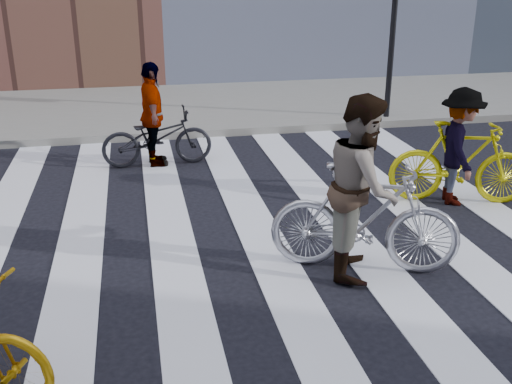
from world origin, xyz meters
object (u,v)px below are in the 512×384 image
object	(u,v)px
bike_dark_rear	(157,138)
rider_right	(459,147)
traffic_signal	(396,13)
bike_silver_mid	(365,218)
rider_rear	(153,115)
rider_mid	(363,186)
bike_yellow_right	(461,163)

from	to	relation	value
bike_dark_rear	rider_right	size ratio (longest dim) A/B	1.11
rider_right	bike_dark_rear	bearing A→B (deg)	75.06
traffic_signal	bike_silver_mid	bearing A→B (deg)	-115.70
rider_right	bike_silver_mid	bearing A→B (deg)	146.99
bike_dark_rear	rider_rear	world-z (taller)	rider_rear
rider_mid	traffic_signal	bearing A→B (deg)	-4.84
bike_yellow_right	rider_right	size ratio (longest dim) A/B	1.20
rider_mid	rider_rear	xyz separation A→B (m)	(-2.02, 4.24, -0.12)
bike_dark_rear	rider_rear	distance (m)	0.39
bike_yellow_right	rider_rear	xyz separation A→B (m)	(-4.14, 2.59, 0.28)
rider_rear	rider_right	bearing A→B (deg)	-125.22
bike_yellow_right	rider_right	bearing A→B (deg)	107.71
traffic_signal	bike_dark_rear	bearing A→B (deg)	-159.41
bike_silver_mid	rider_mid	xyz separation A→B (m)	(-0.05, 0.00, 0.37)
bike_silver_mid	bike_dark_rear	xyz separation A→B (m)	(-2.02, 4.24, -0.13)
bike_silver_mid	bike_dark_rear	world-z (taller)	bike_silver_mid
traffic_signal	rider_rear	xyz separation A→B (m)	(-5.00, -1.86, -1.41)
bike_silver_mid	bike_dark_rear	size ratio (longest dim) A/B	1.12
bike_silver_mid	rider_mid	size ratio (longest dim) A/B	1.04
traffic_signal	bike_dark_rear	distance (m)	5.59
traffic_signal	rider_right	xyz separation A→B (m)	(-0.92, -4.45, -1.46)
rider_mid	rider_right	size ratio (longest dim) A/B	1.20
bike_yellow_right	rider_mid	bearing A→B (deg)	145.64
bike_yellow_right	traffic_signal	bearing A→B (deg)	6.70
rider_rear	bike_yellow_right	bearing A→B (deg)	-124.90
bike_silver_mid	rider_rear	xyz separation A→B (m)	(-2.07, 4.24, 0.25)
bike_silver_mid	bike_yellow_right	xyz separation A→B (m)	(2.07, 1.65, -0.02)
traffic_signal	rider_rear	size ratio (longest dim) A/B	1.92
rider_mid	rider_right	bearing A→B (deg)	-30.16
bike_silver_mid	rider_right	bearing A→B (deg)	-29.48
bike_yellow_right	bike_dark_rear	xyz separation A→B (m)	(-4.09, 2.59, -0.11)
bike_yellow_right	rider_mid	size ratio (longest dim) A/B	1.00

